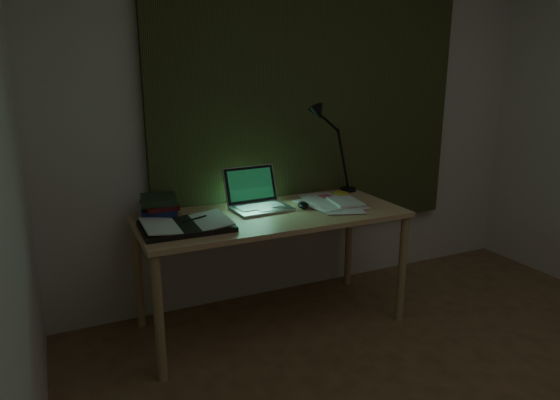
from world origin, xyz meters
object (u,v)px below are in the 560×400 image
Objects in this scene: loose_papers at (336,202)px; desk_lamp at (350,149)px; laptop at (261,190)px; open_textbook at (186,225)px; book_stack at (161,206)px; desk at (272,270)px.

desk_lamp reaches higher than loose_papers.
laptop reaches higher than open_textbook.
loose_papers is 0.68× the size of desk_lamp.
open_textbook is 0.98m from loose_papers.
loose_papers is (0.47, -0.07, -0.11)m from laptop.
open_textbook is 0.80× the size of desk_lamp.
open_textbook is at bearing -74.16° from book_stack.
loose_papers is at bearing -127.48° from desk_lamp.
desk is 3.33× the size of open_textbook.
open_textbook is 1.30m from desk_lamp.
laptop reaches higher than desk.
laptop is at bearing 171.02° from loose_papers.
desk_lamp reaches higher than desk.
laptop is 1.65× the size of book_stack.
desk_lamp reaches higher than open_textbook.
book_stack is 0.59× the size of loose_papers.
open_textbook is (-0.53, -0.07, 0.38)m from desk.
book_stack is 1.07m from loose_papers.
laptop is at bearing 105.90° from desk.
desk_lamp is at bearing 21.25° from desk.
open_textbook is (-0.50, -0.16, -0.10)m from laptop.
laptop is 0.49m from loose_papers.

